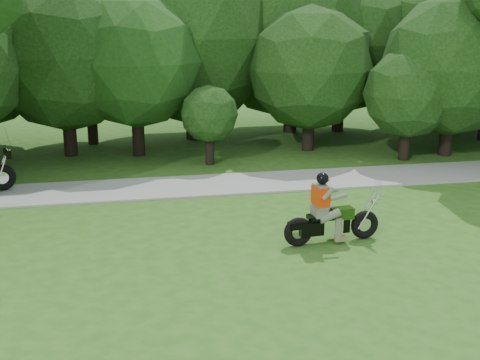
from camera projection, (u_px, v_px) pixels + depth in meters
name	position (u px, v px, depth m)	size (l,w,h in m)	color
ground	(384.00, 305.00, 10.40)	(100.00, 100.00, 0.00)	#2F621C
walkway	(272.00, 182.00, 17.95)	(60.00, 2.20, 0.06)	gray
tree_line	(255.00, 48.00, 23.20)	(39.91, 11.86, 7.67)	black
chopper_motorcycle	(328.00, 217.00, 13.09)	(2.26, 0.66, 1.61)	black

